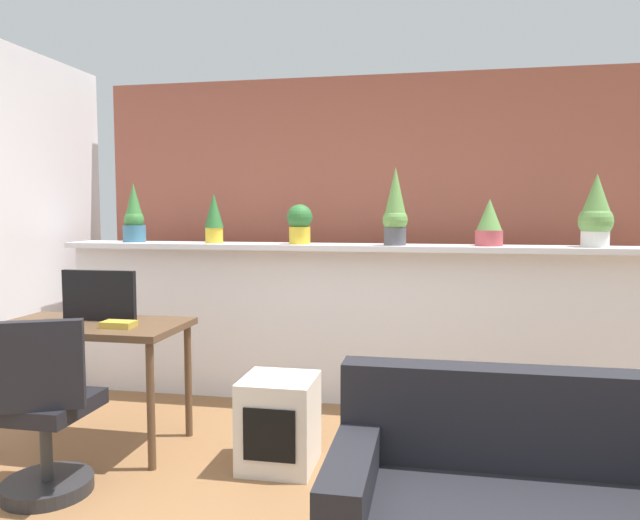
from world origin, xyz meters
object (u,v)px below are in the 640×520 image
at_px(potted_plant_5, 596,213).
at_px(office_chair, 42,422).
at_px(side_cube_shelf, 279,422).
at_px(desk, 92,337).
at_px(potted_plant_2, 300,223).
at_px(potted_plant_0, 134,217).
at_px(potted_plant_3, 395,209).
at_px(tv_monitor, 99,295).
at_px(book_on_desk, 118,324).
at_px(potted_plant_1, 214,217).
at_px(potted_plant_4, 489,223).

xyz_separation_m(potted_plant_5, office_chair, (-2.93, -1.74, -1.01)).
bearing_deg(side_cube_shelf, desk, 176.26).
bearing_deg(potted_plant_2, potted_plant_0, 178.30).
height_order(potted_plant_3, tv_monitor, potted_plant_3).
height_order(desk, office_chair, office_chair).
relative_size(potted_plant_0, potted_plant_5, 0.93).
relative_size(potted_plant_0, potted_plant_3, 0.83).
bearing_deg(book_on_desk, potted_plant_5, 22.67).
bearing_deg(book_on_desk, side_cube_shelf, 1.19).
xyz_separation_m(potted_plant_1, potted_plant_2, (0.66, -0.01, -0.04)).
bearing_deg(office_chair, potted_plant_3, 46.60).
bearing_deg(potted_plant_3, desk, -149.18).
bearing_deg(potted_plant_2, potted_plant_4, 1.49).
bearing_deg(tv_monitor, book_on_desk, -38.05).
height_order(potted_plant_1, office_chair, potted_plant_1).
distance_m(potted_plant_0, tv_monitor, 1.15).
relative_size(potted_plant_4, desk, 0.30).
distance_m(potted_plant_3, tv_monitor, 2.03).
bearing_deg(potted_plant_2, office_chair, -117.85).
height_order(potted_plant_3, office_chair, potted_plant_3).
relative_size(potted_plant_1, tv_monitor, 0.79).
relative_size(potted_plant_2, desk, 0.26).
xyz_separation_m(potted_plant_4, side_cube_shelf, (-1.20, -1.16, -1.08)).
distance_m(desk, book_on_desk, 0.27).
height_order(potted_plant_2, potted_plant_5, potted_plant_5).
bearing_deg(office_chair, side_cube_shelf, 29.10).
xyz_separation_m(potted_plant_4, tv_monitor, (-2.37, -1.01, -0.43)).
xyz_separation_m(potted_plant_0, potted_plant_5, (3.35, -0.01, 0.04)).
relative_size(desk, side_cube_shelf, 2.20).
distance_m(potted_plant_3, desk, 2.15).
distance_m(potted_plant_0, potted_plant_5, 3.35).
bearing_deg(potted_plant_1, desk, -109.41).
xyz_separation_m(potted_plant_0, tv_monitor, (0.30, -1.01, -0.46)).
bearing_deg(tv_monitor, side_cube_shelf, -7.66).
bearing_deg(desk, potted_plant_2, 45.43).
bearing_deg(potted_plant_1, potted_plant_5, 0.51).
xyz_separation_m(potted_plant_3, potted_plant_5, (1.33, 0.05, -0.02)).
xyz_separation_m(potted_plant_5, book_on_desk, (-2.83, -1.18, -0.63)).
xyz_separation_m(desk, book_on_desk, (0.23, -0.10, 0.10)).
height_order(potted_plant_1, potted_plant_3, potted_plant_3).
height_order(potted_plant_5, office_chair, potted_plant_5).
bearing_deg(potted_plant_2, desk, -134.57).
distance_m(potted_plant_1, side_cube_shelf, 1.78).
xyz_separation_m(side_cube_shelf, book_on_desk, (-0.94, -0.02, 0.52)).
distance_m(desk, side_cube_shelf, 1.25).
distance_m(desk, office_chair, 0.72).
distance_m(potted_plant_2, side_cube_shelf, 1.57).
bearing_deg(potted_plant_0, potted_plant_1, -2.60).
bearing_deg(potted_plant_4, potted_plant_5, -0.16).
height_order(potted_plant_2, desk, potted_plant_2).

